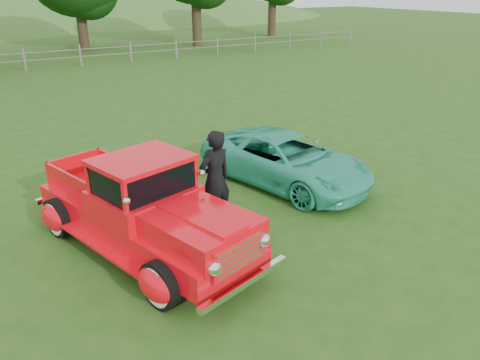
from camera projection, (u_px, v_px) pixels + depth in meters
ground at (223, 253)px, 8.36m from camera, size 140.00×140.00×0.00m
fence_line at (24, 60)px, 25.43m from camera, size 48.00×0.12×1.20m
red_pickup at (144, 209)px, 8.19m from camera, size 3.16×5.27×1.78m
teal_sedan at (286, 160)px, 11.07m from camera, size 2.96×4.65×1.19m
man at (215, 179)px, 8.99m from camera, size 0.78×0.59×1.95m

